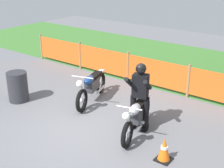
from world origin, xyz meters
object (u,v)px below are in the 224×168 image
motorcycle_trailing (137,116)px  motorcycle_lead (92,86)px  traffic_cone (164,149)px  spare_drum (18,87)px  rider_trailing (140,93)px

motorcycle_trailing → motorcycle_lead: bearing=-124.3°
traffic_cone → spare_drum: bearing=179.5°
motorcycle_lead → motorcycle_trailing: 2.15m
motorcycle_lead → motorcycle_trailing: size_ratio=1.04×
rider_trailing → spare_drum: 3.83m
traffic_cone → spare_drum: (-4.84, 0.04, 0.18)m
motorcycle_trailing → rider_trailing: (-0.06, 0.21, 0.50)m
motorcycle_trailing → traffic_cone: 1.22m
motorcycle_trailing → traffic_cone: size_ratio=3.64×
traffic_cone → rider_trailing: bearing=144.5°
motorcycle_lead → rider_trailing: size_ratio=1.19×
rider_trailing → spare_drum: bearing=-93.5°
traffic_cone → spare_drum: 4.84m
motorcycle_lead → traffic_cone: bearing=48.8°
motorcycle_trailing → spare_drum: 3.82m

